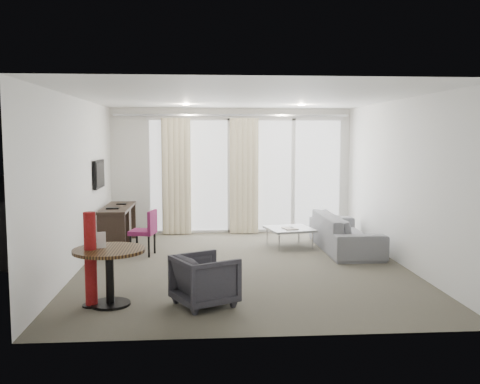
{
  "coord_description": "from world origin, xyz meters",
  "views": [
    {
      "loc": [
        -0.64,
        -8.18,
        2.02
      ],
      "look_at": [
        0.0,
        0.6,
        1.1
      ],
      "focal_mm": 40.0,
      "sensor_mm": 36.0,
      "label": 1
    }
  ],
  "objects": [
    {
      "name": "red_lamp",
      "position": [
        -1.96,
        -1.87,
        0.57
      ],
      "size": [
        0.26,
        0.26,
        1.13
      ],
      "primitive_type": "cylinder",
      "rotation": [
        0.0,
        0.0,
        0.17
      ],
      "color": "maroon",
      "rests_on": "floor"
    },
    {
      "name": "window_frame",
      "position": [
        0.3,
        2.97,
        1.2
      ],
      "size": [
        4.1,
        0.06,
        2.44
      ],
      "primitive_type": null,
      "color": "white",
      "rests_on": "ground"
    },
    {
      "name": "desk_chair",
      "position": [
        -1.64,
        0.88,
        0.39
      ],
      "size": [
        0.5,
        0.48,
        0.78
      ],
      "primitive_type": null,
      "rotation": [
        0.0,
        0.0,
        -0.22
      ],
      "color": "#6E1B46",
      "rests_on": "floor"
    },
    {
      "name": "tv",
      "position": [
        -2.46,
        1.45,
        1.35
      ],
      "size": [
        0.05,
        0.8,
        0.5
      ],
      "primitive_type": null,
      "color": "black",
      "rests_on": "wall_left"
    },
    {
      "name": "ceiling",
      "position": [
        0.0,
        0.0,
        2.6
      ],
      "size": [
        5.0,
        6.0,
        0.0
      ],
      "primitive_type": "cube",
      "color": "white",
      "rests_on": "ground"
    },
    {
      "name": "wall_right",
      "position": [
        2.5,
        0.0,
        1.3
      ],
      "size": [
        0.0,
        6.0,
        2.6
      ],
      "primitive_type": "cube",
      "color": "silver",
      "rests_on": "ground"
    },
    {
      "name": "curtain_right",
      "position": [
        0.25,
        2.82,
        1.2
      ],
      "size": [
        0.6,
        0.2,
        2.38
      ],
      "primitive_type": null,
      "color": "beige",
      "rests_on": "ground"
    },
    {
      "name": "wall_left",
      "position": [
        -2.5,
        0.0,
        1.3
      ],
      "size": [
        0.0,
        6.0,
        2.6
      ],
      "primitive_type": "cube",
      "color": "silver",
      "rests_on": "ground"
    },
    {
      "name": "balustrade",
      "position": [
        0.3,
        5.95,
        0.5
      ],
      "size": [
        5.5,
        0.06,
        1.05
      ],
      "primitive_type": null,
      "color": "#B2B2B7",
      "rests_on": "terrace_slab"
    },
    {
      "name": "wall_front",
      "position": [
        0.0,
        -3.0,
        1.3
      ],
      "size": [
        5.0,
        0.0,
        2.6
      ],
      "primitive_type": "cube",
      "color": "silver",
      "rests_on": "ground"
    },
    {
      "name": "terrace_slab",
      "position": [
        0.3,
        4.5,
        -0.06
      ],
      "size": [
        5.6,
        3.0,
        0.12
      ],
      "primitive_type": "cube",
      "color": "#4D4D50",
      "rests_on": "ground"
    },
    {
      "name": "rattan_chair_a",
      "position": [
        1.33,
        3.89,
        0.39
      ],
      "size": [
        0.62,
        0.62,
        0.79
      ],
      "primitive_type": null,
      "rotation": [
        0.0,
        0.0,
        0.17
      ],
      "color": "brown",
      "rests_on": "terrace_slab"
    },
    {
      "name": "downlight_b",
      "position": [
        1.2,
        1.6,
        2.59
      ],
      "size": [
        0.12,
        0.12,
        0.02
      ],
      "primitive_type": "cylinder",
      "color": "#FFE0B2",
      "rests_on": "ceiling"
    },
    {
      "name": "desk",
      "position": [
        -2.18,
        1.68,
        0.37
      ],
      "size": [
        0.49,
        1.57,
        0.73
      ],
      "primitive_type": null,
      "color": "black",
      "rests_on": "floor"
    },
    {
      "name": "magazine",
      "position": [
        0.96,
        1.27,
        0.36
      ],
      "size": [
        0.31,
        0.35,
        0.02
      ],
      "primitive_type": null,
      "rotation": [
        0.0,
        0.0,
        0.24
      ],
      "color": "gray",
      "rests_on": "coffee_table"
    },
    {
      "name": "downlight_a",
      "position": [
        -0.9,
        1.6,
        2.59
      ],
      "size": [
        0.12,
        0.12,
        0.02
      ],
      "primitive_type": "cylinder",
      "color": "#FFE0B2",
      "rests_on": "ceiling"
    },
    {
      "name": "menu_card",
      "position": [
        -1.84,
        -1.79,
        0.72
      ],
      "size": [
        0.11,
        0.04,
        0.19
      ],
      "primitive_type": null,
      "rotation": [
        0.0,
        0.0,
        0.24
      ],
      "color": "white",
      "rests_on": "round_table"
    },
    {
      "name": "rattan_table",
      "position": [
        1.76,
        4.11,
        0.25
      ],
      "size": [
        0.59,
        0.59,
        0.51
      ],
      "primitive_type": null,
      "rotation": [
        0.0,
        0.0,
        0.19
      ],
      "color": "brown",
      "rests_on": "terrace_slab"
    },
    {
      "name": "round_table",
      "position": [
        -1.74,
        -1.84,
        0.34
      ],
      "size": [
        0.89,
        0.89,
        0.69
      ],
      "primitive_type": null,
      "rotation": [
        0.0,
        0.0,
        0.04
      ],
      "color": "#392411",
      "rests_on": "floor"
    },
    {
      "name": "coffee_table",
      "position": [
        0.97,
        1.38,
        0.18
      ],
      "size": [
        0.93,
        0.93,
        0.35
      ],
      "primitive_type": null,
      "rotation": [
        0.0,
        0.0,
        0.21
      ],
      "color": "gray",
      "rests_on": "floor"
    },
    {
      "name": "floor",
      "position": [
        0.0,
        0.0,
        0.0
      ],
      "size": [
        5.0,
        6.0,
        0.0
      ],
      "primitive_type": "cube",
      "color": "#514D40",
      "rests_on": "ground"
    },
    {
      "name": "sofa",
      "position": [
        1.92,
        1.06,
        0.32
      ],
      "size": [
        0.85,
        2.18,
        0.64
      ],
      "primitive_type": "imported",
      "rotation": [
        0.0,
        0.0,
        1.57
      ],
      "color": "slate",
      "rests_on": "floor"
    },
    {
      "name": "curtain_left",
      "position": [
        -1.15,
        2.82,
        1.2
      ],
      "size": [
        0.6,
        0.2,
        2.38
      ],
      "primitive_type": null,
      "color": "beige",
      "rests_on": "ground"
    },
    {
      "name": "remote",
      "position": [
        1.0,
        1.33,
        0.36
      ],
      "size": [
        0.07,
        0.15,
        0.02
      ],
      "primitive_type": null,
      "rotation": [
        0.0,
        0.0,
        0.16
      ],
      "color": "black",
      "rests_on": "coffee_table"
    },
    {
      "name": "tub_armchair",
      "position": [
        -0.61,
        -1.93,
        0.31
      ],
      "size": [
        0.9,
        0.89,
        0.61
      ],
      "primitive_type": "imported",
      "rotation": [
        0.0,
        0.0,
        2.05
      ],
      "color": "#2E2D34",
      "rests_on": "floor"
    },
    {
      "name": "curtain_track",
      "position": [
        0.0,
        2.82,
        2.45
      ],
      "size": [
        4.8,
        0.04,
        0.04
      ],
      "primitive_type": null,
      "color": "#B2B2B7",
      "rests_on": "ceiling"
    },
    {
      "name": "window_panel",
      "position": [
        0.3,
        2.98,
        1.2
      ],
      "size": [
        4.0,
        0.02,
        2.38
      ],
      "primitive_type": null,
      "color": "white",
      "rests_on": "ground"
    },
    {
      "name": "rattan_chair_b",
      "position": [
        2.2,
        4.09,
        0.4
      ],
      "size": [
        0.67,
        0.67,
        0.79
      ],
      "primitive_type": null,
      "rotation": [
        0.0,
        0.0,
        -0.28
      ],
      "color": "brown",
      "rests_on": "terrace_slab"
    }
  ]
}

